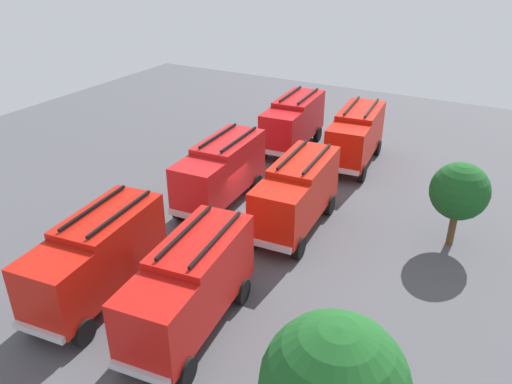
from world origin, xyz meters
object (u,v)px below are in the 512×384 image
Objects in this scene: firefighter_2 at (108,214)px; fire_truck_3 at (356,134)px; fire_truck_1 at (221,170)px; traffic_cone_0 at (307,162)px; fire_truck_5 at (190,284)px; fire_truck_4 at (297,192)px; tree_0 at (460,191)px; fire_truck_0 at (293,121)px; firefighter_1 at (206,228)px; firefighter_0 at (161,269)px; fire_truck_2 at (97,255)px.

fire_truck_3 is at bearing 139.54° from firefighter_2.
traffic_cone_0 is at bearing 159.03° from fire_truck_1.
traffic_cone_0 is at bearing -178.32° from fire_truck_5.
fire_truck_5 is at bearing -5.67° from fire_truck_4.
tree_0 is at bearing 103.54° from fire_truck_4.
fire_truck_0 is at bearing 156.22° from firefighter_2.
firefighter_1 is at bearing 3.13° from fire_truck_0.
fire_truck_4 is at bearing -4.71° from fire_truck_3.
fire_truck_0 is 4.99m from fire_truck_3.
tree_0 is at bearing 138.99° from fire_truck_5.
tree_0 is (-11.58, 8.01, 0.87)m from fire_truck_5.
firefighter_1 is at bearing -157.67° from fire_truck_5.
fire_truck_1 is 5.08m from fire_truck_4.
firefighter_0 is at bearing 2.25° from fire_truck_0.
fire_truck_3 is 1.65× the size of tree_0.
firefighter_1 is at bearing -60.88° from tree_0.
firefighter_0 is 0.38× the size of tree_0.
fire_truck_3 reaches higher than firefighter_2.
fire_truck_4 is at bearing -72.81° from tree_0.
traffic_cone_0 is (-7.74, -2.72, -1.78)m from fire_truck_4.
fire_truck_2 reaches higher than firefighter_0.
firefighter_1 is (-5.72, 1.66, -1.21)m from fire_truck_2.
tree_0 is 12.00m from traffic_cone_0.
firefighter_2 is at bearing -63.75° from fire_truck_4.
tree_0 is (-6.12, 10.99, 2.08)m from firefighter_1.
firefighter_0 is 3.92m from firefighter_1.
firefighter_0 is (18.14, 1.97, -1.20)m from fire_truck_0.
firefighter_0 reaches higher than traffic_cone_0.
fire_truck_2 is at bearing -7.45° from traffic_cone_0.
fire_truck_1 is 9.95m from fire_truck_2.
firefighter_2 is (5.51, -3.69, -1.21)m from fire_truck_1.
fire_truck_0 is 9.91× the size of traffic_cone_0.
fire_truck_1 and fire_truck_4 have the same top height.
fire_truck_3 reaches higher than firefighter_0.
fire_truck_1 is 8.46m from firefighter_0.
fire_truck_4 is 8.39m from traffic_cone_0.
fire_truck_5 is 9.48m from firefighter_2.
firefighter_2 is (1.28, -5.43, -0.00)m from firefighter_1.
fire_truck_0 is at bearing -122.39° from tree_0.
fire_truck_4 is 1.64× the size of tree_0.
fire_truck_0 is 0.99× the size of fire_truck_5.
firefighter_0 is 15.42m from traffic_cone_0.
fire_truck_3 and fire_truck_4 have the same top height.
fire_truck_2 is at bearing -134.56° from firefighter_1.
fire_truck_0 is at bearing 177.02° from fire_truck_1.
firefighter_0 is at bearing -25.70° from fire_truck_4.
firefighter_2 is (-4.44, -3.77, -1.21)m from fire_truck_2.
fire_truck_3 reaches higher than firefighter_1.
fire_truck_2 is 4.65m from fire_truck_5.
fire_truck_3 and fire_truck_5 have the same top height.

